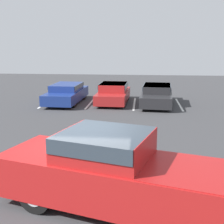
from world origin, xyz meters
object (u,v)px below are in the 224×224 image
parked_sedan_a (67,93)px  parked_sedan_b (113,93)px  parked_sedan_c (157,94)px  pickup_truck (117,173)px

parked_sedan_a → parked_sedan_b: (2.98, 0.26, 0.01)m
parked_sedan_a → parked_sedan_c: size_ratio=0.98×
parked_sedan_b → parked_sedan_c: bearing=85.2°
parked_sedan_c → parked_sedan_b: bearing=-92.6°
pickup_truck → parked_sedan_a: pickup_truck is taller
pickup_truck → parked_sedan_b: pickup_truck is taller
pickup_truck → parked_sedan_a: (-4.25, 12.71, -0.26)m
pickup_truck → parked_sedan_a: size_ratio=1.22×
parked_sedan_a → parked_sedan_b: bearing=97.3°
pickup_truck → parked_sedan_b: size_ratio=1.34×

